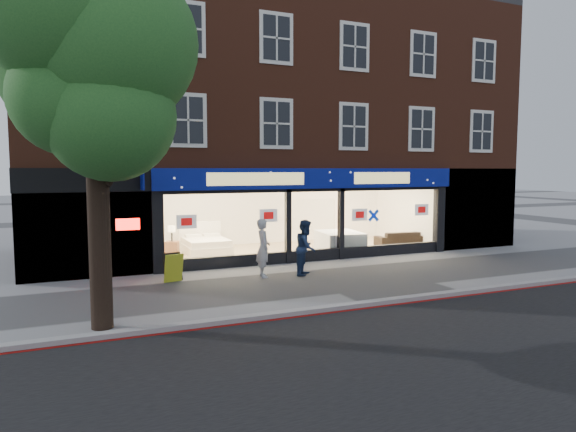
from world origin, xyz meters
TOP-DOWN VIEW (x-y plane):
  - ground at (0.00, 0.00)m, footprint 120.00×120.00m
  - kerb_line at (0.00, -3.10)m, footprint 60.00×0.10m
  - kerb_stone at (0.00, -2.90)m, footprint 60.00×0.25m
  - showroom_floor at (0.00, 5.25)m, footprint 11.00×4.50m
  - building at (-0.02, 6.93)m, footprint 19.00×8.26m
  - street_tree at (-7.57, -2.20)m, footprint 4.00×3.20m
  - display_bed at (-3.31, 5.73)m, footprint 1.66×1.98m
  - bedside_table at (-4.61, 5.48)m, footprint 0.59×0.59m
  - mattress_stack at (1.60, 4.12)m, footprint 1.76×2.09m
  - sofa at (4.60, 4.40)m, footprint 2.08×1.01m
  - a_board at (-5.32, 1.60)m, footprint 0.61×0.46m
  - pedestrian_grey at (-2.66, 1.22)m, footprint 0.53×0.71m
  - pedestrian_blue at (-1.34, 0.98)m, footprint 1.03×1.06m

SIDE VIEW (x-z plane):
  - ground at x=0.00m, z-range 0.00..0.00m
  - kerb_line at x=0.00m, z-range 0.00..0.01m
  - showroom_floor at x=0.00m, z-range 0.00..0.10m
  - kerb_stone at x=0.00m, z-range 0.00..0.12m
  - bedside_table at x=-4.61m, z-range 0.10..0.65m
  - sofa at x=4.60m, z-range 0.10..0.69m
  - display_bed at x=-3.31m, z-range -0.14..0.97m
  - a_board at x=-5.32m, z-range 0.00..0.85m
  - mattress_stack at x=1.60m, z-range 0.10..0.85m
  - pedestrian_blue at x=-1.34m, z-range 0.00..1.72m
  - pedestrian_grey at x=-2.66m, z-range 0.00..1.78m
  - street_tree at x=-7.57m, z-range 1.64..8.24m
  - building at x=-0.02m, z-range 1.52..11.82m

